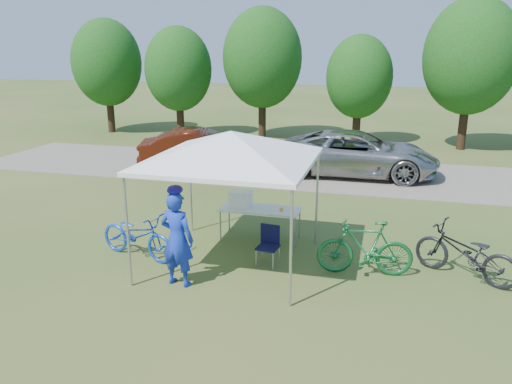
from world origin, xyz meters
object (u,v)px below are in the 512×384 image
cyclist (177,239)px  bike_dark (466,253)px  minivan (357,153)px  folding_table (260,210)px  folding_chair (269,242)px  bike_green (365,248)px  cooler (241,199)px  bike_blue (137,235)px  sedan (203,150)px

cyclist → bike_dark: size_ratio=0.91×
bike_dark → minivan: minivan is taller
folding_table → folding_chair: folding_chair is taller
bike_dark → folding_chair: bearing=-57.9°
cyclist → bike_green: size_ratio=0.98×
folding_chair → minivan: (1.22, 7.88, 0.30)m
cooler → bike_blue: cooler is taller
sedan → cyclist: bearing=179.6°
cooler → bike_dark: cooler is taller
bike_blue → minivan: bearing=-10.8°
bike_green → sedan: size_ratio=0.41×
folding_table → cooler: bearing=-180.0°
folding_table → bike_dark: 4.38m
bike_blue → minivan: 9.19m
folding_table → cooler: (-0.47, -0.00, 0.23)m
cyclist → sedan: (-2.70, 8.47, -0.15)m
minivan → cyclist: bearing=163.2°
folding_chair → bike_green: size_ratio=0.44×
cooler → sedan: bearing=118.1°
bike_blue → bike_dark: bearing=-69.2°
cooler → bike_green: size_ratio=0.27×
folding_table → cyclist: size_ratio=1.01×
folding_chair → bike_blue: bike_blue is taller
cyclist → bike_green: 3.59m
cyclist → sedan: bearing=-63.9°
bike_dark → bike_green: bearing=-52.7°
bike_green → bike_dark: 1.88m
cooler → bike_green: cooler is taller
folding_chair → bike_blue: bearing=-164.2°
cooler → sedan: (-3.14, 5.88, -0.18)m
cooler → folding_table: bearing=0.0°
sedan → bike_blue: bearing=172.2°
cooler → minivan: 6.99m
folding_chair → bike_green: bearing=6.5°
cyclist → bike_blue: size_ratio=0.97×
bike_blue → cooler: bearing=-32.3°
folding_table → cyclist: 2.75m
cooler → bike_green: 3.17m
sedan → folding_table: bearing=-166.5°
sedan → bike_green: bearing=-158.0°
folding_chair → cooler: cooler is taller
folding_table → cooler: size_ratio=3.60×
bike_green → folding_table: bearing=-124.7°
folding_chair → bike_green: 1.91m
cooler → cyclist: size_ratio=0.28×
folding_table → bike_blue: (-2.24, -1.65, -0.21)m
folding_chair → bike_dark: bike_dark is taller
cyclist → bike_green: bearing=-149.9°
minivan → sedan: 5.39m
cyclist → bike_dark: cyclist is taller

